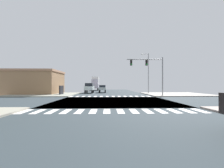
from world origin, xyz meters
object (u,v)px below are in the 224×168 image
object	(u,v)px
traffic_signal_mast	(149,67)
bank_building	(29,82)
suv_crossing_1	(89,87)
sedan_farside_2	(102,88)
box_truck_queued_1	(95,83)
street_lamp	(147,70)

from	to	relation	value
traffic_signal_mast	bank_building	bearing A→B (deg)	163.76
traffic_signal_mast	suv_crossing_1	bearing A→B (deg)	137.90
sedan_farside_2	box_truck_queued_1	distance (m)	16.01
bank_building	traffic_signal_mast	bearing A→B (deg)	-16.24
street_lamp	bank_building	xyz separation A→B (m)	(-25.37, -0.23, -2.71)
sedan_farside_2	street_lamp	bearing A→B (deg)	152.18
traffic_signal_mast	box_truck_queued_1	bearing A→B (deg)	112.10
street_lamp	suv_crossing_1	size ratio (longest dim) A/B	1.91
sedan_farside_2	box_truck_queued_1	bearing A→B (deg)	-79.16
box_truck_queued_1	sedan_farside_2	bearing A→B (deg)	100.84
street_lamp	box_truck_queued_1	distance (m)	24.80
street_lamp	suv_crossing_1	xyz separation A→B (m)	(-13.01, 3.15, -3.81)
traffic_signal_mast	sedan_farside_2	bearing A→B (deg)	124.07
traffic_signal_mast	box_truck_queued_1	size ratio (longest dim) A/B	0.93
sedan_farside_2	traffic_signal_mast	bearing A→B (deg)	124.07
street_lamp	sedan_farside_2	size ratio (longest dim) A/B	2.05
traffic_signal_mast	bank_building	size ratio (longest dim) A/B	0.47
bank_building	sedan_farside_2	world-z (taller)	bank_building
bank_building	box_truck_queued_1	world-z (taller)	bank_building
sedan_farside_2	suv_crossing_1	bearing A→B (deg)	35.38
suv_crossing_1	box_truck_queued_1	distance (m)	17.83
bank_building	suv_crossing_1	size ratio (longest dim) A/B	3.11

